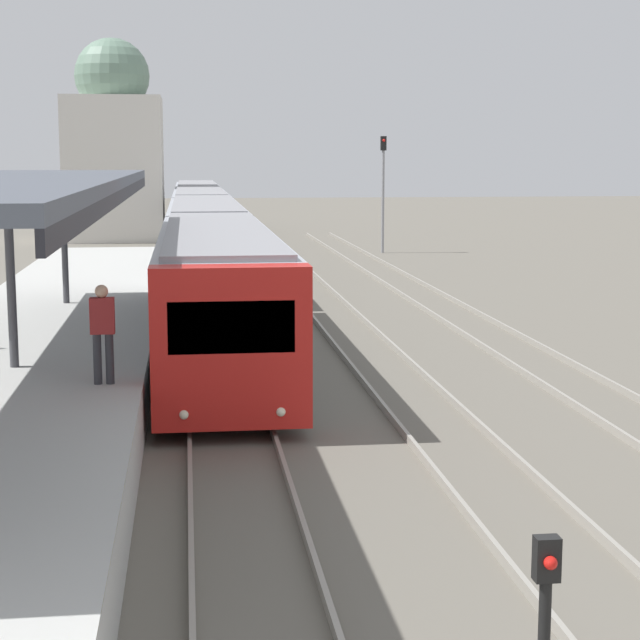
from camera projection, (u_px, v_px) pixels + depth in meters
name	position (u px, v px, depth m)	size (l,w,h in m)	color
platform_canopy	(9.00, 185.00, 18.74)	(4.00, 21.40, 3.38)	#4C515B
person_on_platform	(103.00, 328.00, 17.65)	(0.40, 0.22, 1.66)	#2D2D33
train_near	(203.00, 227.00, 46.97)	(2.70, 59.98, 3.11)	red
signal_post_near	(545.00, 621.00, 8.46)	(0.20, 0.21, 1.84)	black
signal_mast_far	(383.00, 181.00, 53.03)	(0.28, 0.29, 5.78)	gray
distant_domed_building	(114.00, 147.00, 61.17)	(5.51, 5.51, 11.42)	silver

